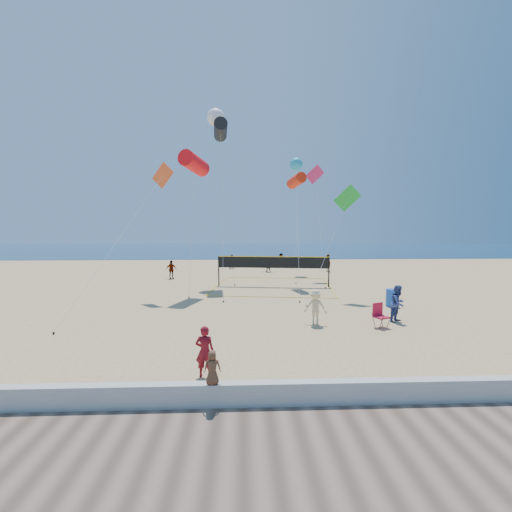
{
  "coord_description": "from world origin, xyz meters",
  "views": [
    {
      "loc": [
        -0.96,
        -11.38,
        4.51
      ],
      "look_at": [
        -0.42,
        2.0,
        3.41
      ],
      "focal_mm": 24.0,
      "sensor_mm": 36.0,
      "label": 1
    }
  ],
  "objects_px": {
    "woman": "(205,351)",
    "trash_barrel": "(392,298)",
    "camp_chair": "(380,314)",
    "volleyball_net": "(273,266)"
  },
  "relations": [
    {
      "from": "trash_barrel",
      "to": "volleyball_net",
      "type": "xyz_separation_m",
      "value": [
        -6.24,
        7.09,
        1.09
      ]
    },
    {
      "from": "trash_barrel",
      "to": "woman",
      "type": "bearing_deg",
      "value": -137.39
    },
    {
      "from": "camp_chair",
      "to": "trash_barrel",
      "type": "distance_m",
      "value": 4.67
    },
    {
      "from": "woman",
      "to": "trash_barrel",
      "type": "height_order",
      "value": "woman"
    },
    {
      "from": "camp_chair",
      "to": "volleyball_net",
      "type": "distance_m",
      "value": 11.81
    },
    {
      "from": "woman",
      "to": "volleyball_net",
      "type": "bearing_deg",
      "value": -96.69
    },
    {
      "from": "woman",
      "to": "camp_chair",
      "type": "relative_size",
      "value": 1.3
    },
    {
      "from": "volleyball_net",
      "to": "trash_barrel",
      "type": "bearing_deg",
      "value": -40.91
    },
    {
      "from": "woman",
      "to": "volleyball_net",
      "type": "relative_size",
      "value": 0.16
    },
    {
      "from": "camp_chair",
      "to": "volleyball_net",
      "type": "height_order",
      "value": "volleyball_net"
    }
  ]
}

